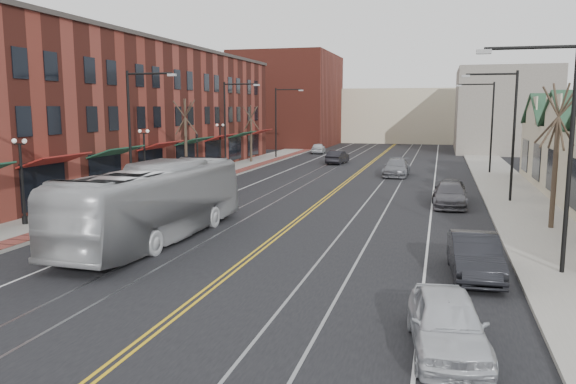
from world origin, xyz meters
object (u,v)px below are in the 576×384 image
Objects in this scene: parked_suv at (109,210)px; parked_car_c at (450,195)px; parked_car_b at (475,256)px; parked_car_d at (450,190)px; transit_bus at (155,203)px; parked_car_a at (447,323)px.

parked_car_c is at bearing -143.65° from parked_suv.
parked_suv is 1.17× the size of parked_car_c.
parked_car_d is (-0.66, 16.41, -0.02)m from parked_car_b.
parked_car_d is (12.83, 14.45, -0.99)m from transit_bus.
parked_car_a is at bearing -83.69° from parked_car_d.
transit_bus reaches higher than parked_car_b.
parked_car_d is (16.81, 12.02, -0.05)m from parked_suv.
parked_car_c is 1.84m from parked_car_d.
parked_suv reaches higher than parked_car_c.
parked_suv reaches higher than parked_car_b.
transit_bus is at bearing 153.76° from parked_suv.
parked_car_c is 1.12× the size of parked_car_d.
parked_car_b is at bearing 173.63° from transit_bus.
parked_suv is (-3.98, 2.43, -0.94)m from transit_bus.
transit_bus is 19.34m from parked_car_d.
parked_car_a is at bearing -91.55° from parked_car_c.
parked_car_b is at bearing -80.58° from parked_car_d.
parked_car_b is 14.59m from parked_car_c.
parked_car_b reaches higher than parked_car_d.
parked_car_d reaches higher than parked_car_c.
parked_car_b is at bearing -88.08° from parked_car_c.
transit_bus is at bearing 168.17° from parked_car_b.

